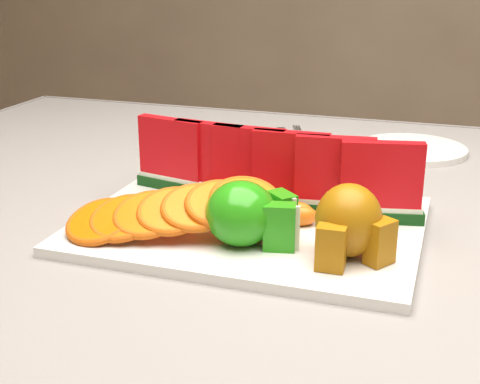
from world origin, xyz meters
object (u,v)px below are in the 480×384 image
at_px(pear_cluster, 349,223).
at_px(fork, 286,139).
at_px(side_plate, 412,149).
at_px(platter, 250,225).
at_px(apple_cluster, 248,215).

height_order(pear_cluster, fork, pear_cluster).
relative_size(side_plate, fork, 1.12).
bearing_deg(platter, fork, 98.72).
distance_m(pear_cluster, fork, 0.52).
relative_size(platter, side_plate, 1.86).
bearing_deg(fork, pear_cluster, -68.27).
bearing_deg(pear_cluster, apple_cluster, 178.43).
relative_size(platter, pear_cluster, 4.14).
bearing_deg(fork, side_plate, -2.19).
height_order(platter, pear_cluster, pear_cluster).
relative_size(apple_cluster, side_plate, 0.53).
distance_m(side_plate, fork, 0.22).
bearing_deg(side_plate, pear_cluster, -93.36).
height_order(pear_cluster, side_plate, pear_cluster).
bearing_deg(apple_cluster, platter, 104.82).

